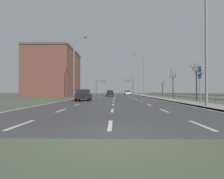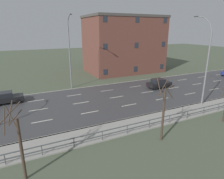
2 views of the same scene
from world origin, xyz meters
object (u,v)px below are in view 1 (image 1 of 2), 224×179
(brick_building, at_px, (54,73))
(street_lamp_left_bank, at_px, (75,68))
(highway_sign, at_px, (200,80))
(car_near_left, at_px, (110,93))
(street_lamp_distant, at_px, (132,82))
(car_distant, at_px, (110,93))
(traffic_signal_right, at_px, (131,84))
(car_far_right, at_px, (84,95))
(traffic_signal_left, at_px, (99,85))
(street_lamp_midground, at_px, (143,75))
(street_lamp_foreground, at_px, (204,43))
(car_near_right, at_px, (127,93))

(brick_building, bearing_deg, street_lamp_left_bank, -59.33)
(highway_sign, bearing_deg, car_near_left, 107.60)
(street_lamp_distant, distance_m, car_distant, 16.91)
(traffic_signal_right, xyz_separation_m, car_far_right, (-10.99, -54.71, -3.53))
(street_lamp_left_bank, relative_size, car_near_left, 2.81)
(street_lamp_distant, height_order, traffic_signal_left, street_lamp_distant)
(traffic_signal_right, height_order, traffic_signal_left, traffic_signal_right)
(street_lamp_left_bank, bearing_deg, street_lamp_midground, 41.49)
(traffic_signal_right, bearing_deg, traffic_signal_left, -176.32)
(car_far_right, relative_size, car_near_left, 1.00)
(car_near_left, bearing_deg, street_lamp_foreground, -76.31)
(street_lamp_foreground, xyz_separation_m, street_lamp_distant, (0.03, 65.70, 0.25))
(street_lamp_midground, bearing_deg, highway_sign, -88.11)
(street_lamp_foreground, relative_size, car_near_right, 2.56)
(street_lamp_distant, bearing_deg, car_near_left, -104.62)
(highway_sign, distance_m, brick_building, 40.05)
(street_lamp_midground, height_order, brick_building, brick_building)
(car_near_right, relative_size, brick_building, 0.25)
(street_lamp_left_bank, relative_size, traffic_signal_left, 1.96)
(highway_sign, relative_size, car_distant, 0.91)
(street_lamp_distant, relative_size, traffic_signal_right, 1.75)
(street_lamp_midground, relative_size, brick_building, 0.67)
(brick_building, bearing_deg, street_lamp_midground, -3.60)
(traffic_signal_right, distance_m, car_far_right, 55.92)
(street_lamp_distant, xyz_separation_m, brick_building, (-23.57, -31.37, 0.71))
(car_far_right, bearing_deg, car_near_right, 76.68)
(street_lamp_distant, distance_m, traffic_signal_right, 1.58)
(street_lamp_midground, height_order, traffic_signal_left, street_lamp_midground)
(highway_sign, height_order, brick_building, brick_building)
(traffic_signal_right, bearing_deg, car_distant, -124.17)
(highway_sign, relative_size, traffic_signal_right, 0.59)
(traffic_signal_right, distance_m, car_near_left, 33.09)
(car_far_right, distance_m, car_near_left, 23.00)
(traffic_signal_right, relative_size, car_near_left, 1.55)
(street_lamp_distant, relative_size, car_far_right, 2.71)
(street_lamp_foreground, bearing_deg, street_lamp_distant, 89.98)
(street_lamp_foreground, xyz_separation_m, car_near_left, (-8.54, 32.87, -4.42))
(traffic_signal_left, distance_m, car_distant, 13.09)
(highway_sign, bearing_deg, car_near_right, 95.11)
(street_lamp_left_bank, height_order, car_distant, street_lamp_left_bank)
(street_lamp_left_bank, distance_m, car_distant, 33.40)
(highway_sign, distance_m, car_near_right, 45.87)
(street_lamp_left_bank, height_order, car_far_right, street_lamp_left_bank)
(highway_sign, relative_size, car_near_right, 0.90)
(street_lamp_left_bank, bearing_deg, street_lamp_distant, 72.05)
(street_lamp_distant, bearing_deg, street_lamp_foreground, -90.02)
(highway_sign, relative_size, car_far_right, 0.91)
(traffic_signal_left, bearing_deg, car_distant, -67.29)
(traffic_signal_left, distance_m, brick_building, 31.17)
(traffic_signal_right, height_order, brick_building, brick_building)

